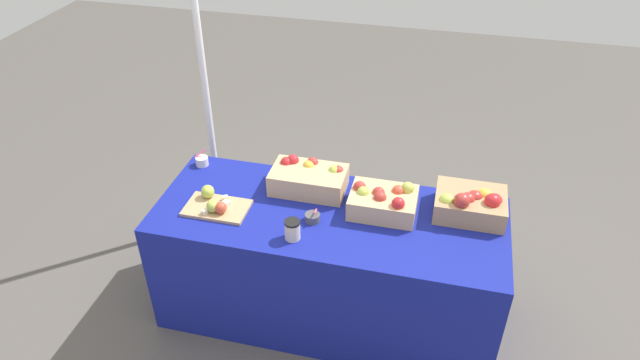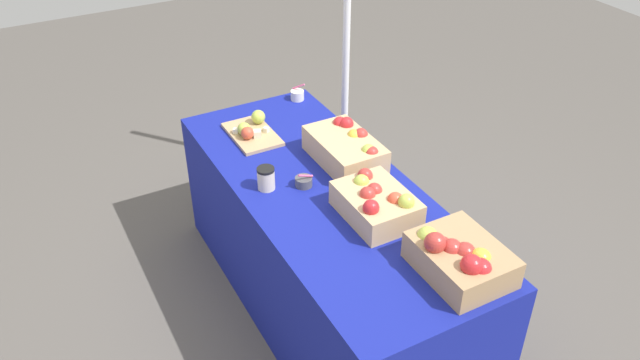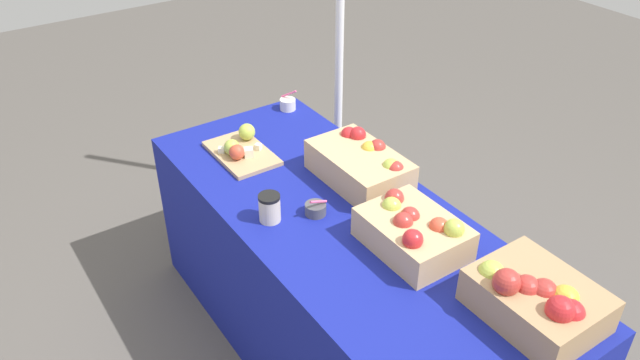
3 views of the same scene
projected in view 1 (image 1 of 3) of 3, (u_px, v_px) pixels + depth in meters
The scene contains 10 objects.
ground_plane at pixel (328, 308), 3.49m from camera, with size 10.00×10.00×0.00m, color #56514C.
table at pixel (328, 264), 3.28m from camera, with size 1.90×0.76×0.74m, color navy.
apple_crate_left at pixel (471, 203), 3.02m from camera, with size 0.37×0.29×0.19m.
apple_crate_middle at pixel (383, 201), 3.04m from camera, with size 0.35×0.26×0.16m.
apple_crate_right at pixel (309, 178), 3.21m from camera, with size 0.42×0.25×0.17m.
cutting_board_front at pixel (215, 205), 3.08m from camera, with size 0.34×0.22×0.09m.
sample_bowl_near at pixel (312, 217), 3.00m from camera, with size 0.08×0.08×0.08m.
sample_bowl_mid at pixel (202, 161), 3.44m from camera, with size 0.08×0.08×0.10m.
coffee_cup at pixel (292, 230), 2.87m from camera, with size 0.08×0.08×0.11m.
tent_pole at pixel (206, 94), 3.62m from camera, with size 0.04×0.04×2.04m, color white.
Camera 1 is at (0.53, -2.35, 2.64)m, focal length 31.96 mm.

